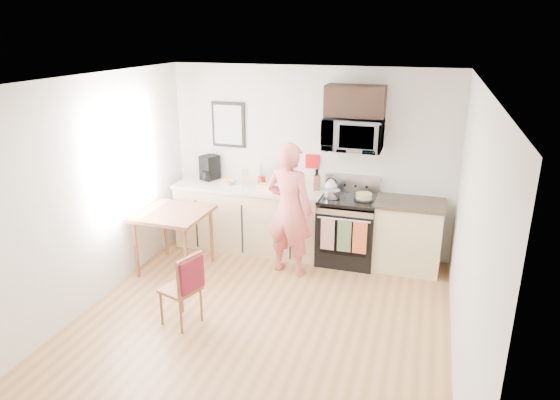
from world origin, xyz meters
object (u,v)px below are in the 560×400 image
(person, at_px, (289,210))
(dining_table, at_px, (173,219))
(range, at_px, (347,231))
(chair, at_px, (187,281))
(cake, at_px, (364,197))
(microwave, at_px, (353,134))

(person, height_order, dining_table, person)
(range, height_order, person, person)
(dining_table, height_order, chair, chair)
(person, xyz_separation_m, dining_table, (-1.46, -0.36, -0.15))
(chair, relative_size, cake, 3.29)
(person, xyz_separation_m, chair, (-0.67, -1.55, -0.33))
(microwave, height_order, cake, microwave)
(person, bearing_deg, cake, -136.51)
(microwave, distance_m, chair, 2.85)
(dining_table, distance_m, chair, 1.44)
(range, bearing_deg, dining_table, -156.66)
(dining_table, bearing_deg, range, 23.34)
(cake, bearing_deg, range, 173.00)
(microwave, bearing_deg, range, -89.94)
(dining_table, xyz_separation_m, cake, (2.33, 0.89, 0.24))
(microwave, relative_size, dining_table, 0.87)
(range, distance_m, person, 0.97)
(cake, bearing_deg, dining_table, -159.00)
(microwave, bearing_deg, cake, -32.73)
(range, relative_size, chair, 1.38)
(range, xyz_separation_m, chair, (-1.34, -2.10, 0.11))
(microwave, height_order, person, microwave)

